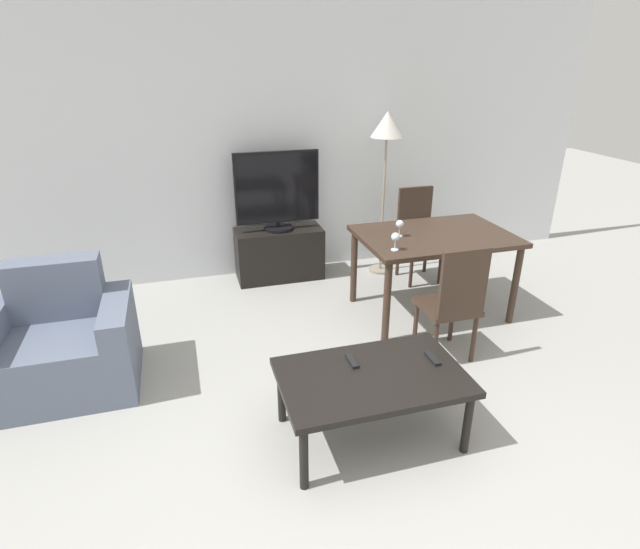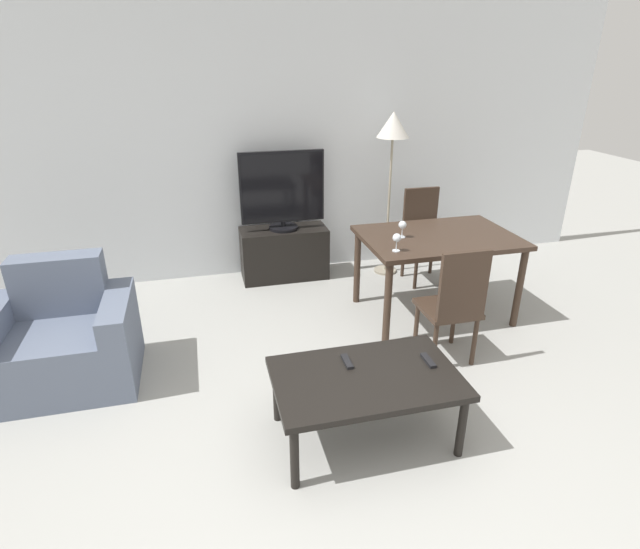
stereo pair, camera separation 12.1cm
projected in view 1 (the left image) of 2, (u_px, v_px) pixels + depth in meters
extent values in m
plane|color=#9E9E99|center=(369.00, 534.00, 2.46)|extent=(18.00, 18.00, 0.00)
cube|color=silver|center=(248.00, 145.00, 4.93)|extent=(7.60, 0.06, 2.70)
cube|color=slate|center=(62.00, 361.00, 3.46)|extent=(0.62, 0.74, 0.44)
cube|color=slate|center=(56.00, 288.00, 3.53)|extent=(0.62, 0.20, 0.43)
cube|color=slate|center=(121.00, 341.00, 3.53)|extent=(0.18, 0.74, 0.62)
cube|color=black|center=(279.00, 254.00, 5.20)|extent=(0.89, 0.39, 0.53)
cylinder|color=black|center=(278.00, 228.00, 5.08)|extent=(0.29, 0.29, 0.03)
cylinder|color=black|center=(278.00, 224.00, 5.07)|extent=(0.04, 0.04, 0.05)
cube|color=black|center=(277.00, 187.00, 4.91)|extent=(0.84, 0.04, 0.71)
cube|color=black|center=(277.00, 188.00, 4.89)|extent=(0.81, 0.01, 0.67)
cube|color=black|center=(372.00, 377.00, 2.93)|extent=(1.09, 0.68, 0.04)
cylinder|color=black|center=(304.00, 458.00, 2.65)|extent=(0.05, 0.05, 0.41)
cylinder|color=black|center=(467.00, 423.00, 2.89)|extent=(0.05, 0.05, 0.41)
cylinder|color=black|center=(281.00, 394.00, 3.15)|extent=(0.05, 0.05, 0.41)
cylinder|color=black|center=(422.00, 369.00, 3.40)|extent=(0.05, 0.05, 0.41)
cube|color=#38281E|center=(435.00, 236.00, 4.31)|extent=(1.31, 0.90, 0.04)
cylinder|color=#38281E|center=(387.00, 303.00, 3.97)|extent=(0.06, 0.06, 0.71)
cylinder|color=#38281E|center=(515.00, 286.00, 4.27)|extent=(0.06, 0.06, 0.71)
cylinder|color=#38281E|center=(354.00, 267.00, 4.65)|extent=(0.06, 0.06, 0.71)
cylinder|color=#38281E|center=(466.00, 254.00, 4.95)|extent=(0.06, 0.06, 0.71)
cube|color=#38281E|center=(447.00, 306.00, 3.78)|extent=(0.40, 0.40, 0.04)
cylinder|color=#38281E|center=(416.00, 324.00, 3.97)|extent=(0.04, 0.04, 0.40)
cylinder|color=#38281E|center=(452.00, 319.00, 4.05)|extent=(0.04, 0.04, 0.40)
cylinder|color=#38281E|center=(435.00, 345.00, 3.69)|extent=(0.04, 0.04, 0.40)
cylinder|color=#38281E|center=(474.00, 339.00, 3.77)|extent=(0.04, 0.04, 0.40)
cube|color=#38281E|center=(464.00, 284.00, 3.51)|extent=(0.37, 0.04, 0.51)
cube|color=#38281E|center=(420.00, 242.00, 5.09)|extent=(0.40, 0.40, 0.04)
cylinder|color=#38281E|center=(411.00, 269.00, 4.99)|extent=(0.04, 0.04, 0.40)
cylinder|color=#38281E|center=(440.00, 266.00, 5.08)|extent=(0.04, 0.04, 0.40)
cylinder|color=#38281E|center=(398.00, 258.00, 5.28)|extent=(0.04, 0.04, 0.40)
cylinder|color=#38281E|center=(426.00, 254.00, 5.36)|extent=(0.04, 0.04, 0.40)
cube|color=#38281E|center=(414.00, 211.00, 5.14)|extent=(0.37, 0.04, 0.51)
cylinder|color=gray|center=(380.00, 269.00, 5.46)|extent=(0.24, 0.24, 0.02)
cylinder|color=gray|center=(383.00, 206.00, 5.18)|extent=(0.02, 0.02, 1.40)
cone|color=beige|center=(387.00, 124.00, 4.84)|extent=(0.32, 0.32, 0.25)
cube|color=black|center=(352.00, 361.00, 3.03)|extent=(0.04, 0.15, 0.02)
cube|color=black|center=(432.00, 358.00, 3.06)|extent=(0.04, 0.15, 0.02)
cylinder|color=silver|center=(399.00, 236.00, 4.24)|extent=(0.06, 0.06, 0.01)
cylinder|color=silver|center=(399.00, 232.00, 4.22)|extent=(0.01, 0.01, 0.07)
sphere|color=silver|center=(400.00, 224.00, 4.19)|extent=(0.07, 0.07, 0.07)
cylinder|color=silver|center=(395.00, 250.00, 3.94)|extent=(0.06, 0.06, 0.01)
cylinder|color=silver|center=(395.00, 245.00, 3.93)|extent=(0.01, 0.01, 0.07)
sphere|color=silver|center=(395.00, 237.00, 3.90)|extent=(0.07, 0.07, 0.07)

